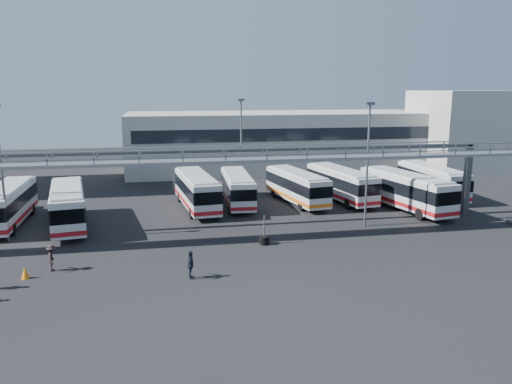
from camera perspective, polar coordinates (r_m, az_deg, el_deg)
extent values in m
plane|color=black|center=(33.10, -2.41, -8.15)|extent=(140.00, 140.00, 0.00)
cube|color=gray|center=(36.45, -3.66, 3.58)|extent=(50.00, 1.80, 0.22)
cube|color=gray|center=(35.49, -3.50, 4.91)|extent=(50.00, 0.10, 0.10)
cube|color=gray|center=(37.16, -3.84, 5.21)|extent=(50.00, 0.10, 0.10)
cube|color=#4C4F54|center=(40.36, -4.38, 4.65)|extent=(45.00, 0.50, 0.35)
cube|color=#9E9E99|center=(71.12, 2.63, 5.86)|extent=(42.00, 14.00, 8.00)
cube|color=#B2B2AD|center=(76.05, 23.32, 6.44)|extent=(14.00, 12.00, 11.00)
cylinder|color=#4C4F54|center=(40.95, -27.03, 1.66)|extent=(0.18, 0.18, 10.00)
cylinder|color=#4C4F54|center=(41.72, 12.60, 2.83)|extent=(0.18, 0.18, 10.00)
cube|color=#4C4F54|center=(41.26, 12.92, 9.84)|extent=(0.70, 0.35, 0.22)
cylinder|color=#4C4F54|center=(53.84, -1.70, 5.05)|extent=(0.18, 0.18, 10.00)
cube|color=#4C4F54|center=(53.49, -1.74, 10.49)|extent=(0.70, 0.35, 0.22)
cube|color=silver|center=(46.51, -26.54, -1.24)|extent=(2.73, 10.96, 2.73)
cube|color=black|center=(46.44, -26.57, -0.85)|extent=(2.79, 11.02, 1.09)
cube|color=maroon|center=(46.71, -26.43, -2.40)|extent=(2.78, 11.01, 0.35)
cube|color=silver|center=(46.24, -26.70, 0.50)|extent=(2.46, 9.87, 0.16)
cylinder|color=black|center=(43.24, -26.05, -3.90)|extent=(0.32, 1.00, 0.99)
cylinder|color=black|center=(50.36, -26.68, -1.88)|extent=(0.32, 1.00, 0.99)
cylinder|color=black|center=(49.84, -24.20, -1.79)|extent=(0.32, 1.00, 0.99)
cube|color=silver|center=(44.02, -20.71, -1.41)|extent=(4.25, 11.25, 2.75)
cube|color=black|center=(43.95, -20.74, -1.00)|extent=(4.32, 11.32, 1.10)
cube|color=maroon|center=(44.24, -20.62, -2.64)|extent=(4.31, 11.31, 0.35)
cube|color=silver|center=(43.73, -20.85, 0.44)|extent=(3.83, 10.13, 0.16)
cylinder|color=black|center=(40.95, -22.16, -4.38)|extent=(0.46, 1.03, 1.00)
cylinder|color=black|center=(40.91, -19.00, -4.16)|extent=(0.46, 1.03, 1.00)
cylinder|color=black|center=(47.77, -21.94, -2.15)|extent=(0.46, 1.03, 1.00)
cylinder|color=black|center=(47.74, -19.24, -1.96)|extent=(0.46, 1.03, 1.00)
cube|color=silver|center=(47.61, -6.81, 0.22)|extent=(3.66, 11.17, 2.74)
cube|color=black|center=(47.55, -6.82, 0.60)|extent=(3.73, 11.24, 1.10)
cube|color=maroon|center=(47.81, -6.78, -0.93)|extent=(3.72, 11.22, 0.35)
cube|color=silver|center=(47.34, -6.85, 1.94)|extent=(3.29, 10.05, 0.16)
cylinder|color=black|center=(44.34, -7.38, -2.41)|extent=(0.40, 1.02, 1.00)
cylinder|color=black|center=(44.75, -4.54, -2.21)|extent=(0.40, 1.02, 1.00)
cylinder|color=black|center=(51.10, -8.72, -0.56)|extent=(0.40, 1.02, 1.00)
cylinder|color=black|center=(51.46, -6.24, -0.41)|extent=(0.40, 1.02, 1.00)
cube|color=silver|center=(49.02, -2.15, 0.49)|extent=(2.73, 10.35, 2.57)
cube|color=black|center=(48.96, -2.15, 0.84)|extent=(2.79, 10.41, 1.03)
cube|color=maroon|center=(49.21, -2.14, -0.55)|extent=(2.78, 10.40, 0.33)
cube|color=silver|center=(48.77, -2.16, 2.05)|extent=(2.45, 9.32, 0.15)
cylinder|color=black|center=(45.99, -2.97, -1.85)|extent=(0.32, 0.94, 0.93)
cylinder|color=black|center=(46.23, -0.39, -1.76)|extent=(0.32, 0.94, 0.93)
cylinder|color=black|center=(52.37, -3.69, -0.18)|extent=(0.32, 0.94, 0.93)
cylinder|color=black|center=(52.59, -1.42, -0.11)|extent=(0.32, 0.94, 0.93)
cube|color=silver|center=(49.99, 4.68, 0.70)|extent=(4.07, 10.65, 2.60)
cube|color=black|center=(49.93, 4.68, 1.05)|extent=(4.14, 10.72, 1.04)
cube|color=orange|center=(50.18, 4.66, -0.33)|extent=(4.12, 10.71, 0.33)
cube|color=silver|center=(49.75, 4.70, 2.26)|extent=(3.66, 9.58, 0.15)
cylinder|color=black|center=(46.87, 5.20, -1.62)|extent=(0.44, 0.98, 0.95)
cylinder|color=black|center=(47.81, 7.50, -1.40)|extent=(0.44, 0.98, 0.95)
cylinder|color=black|center=(52.80, 2.08, -0.06)|extent=(0.44, 0.98, 0.95)
cylinder|color=black|center=(53.63, 4.18, 0.10)|extent=(0.44, 0.98, 0.95)
cube|color=silver|center=(51.54, 9.67, 0.98)|extent=(4.09, 11.02, 2.69)
cube|color=black|center=(51.48, 9.68, 1.33)|extent=(4.16, 11.09, 1.08)
cube|color=maroon|center=(51.73, 9.63, -0.06)|extent=(4.15, 11.08, 0.34)
cube|color=silver|center=(51.30, 9.73, 2.54)|extent=(3.68, 9.92, 0.16)
cylinder|color=black|center=(48.34, 10.47, -1.33)|extent=(0.44, 1.01, 0.98)
cylinder|color=black|center=(49.47, 12.69, -1.13)|extent=(0.44, 1.01, 0.98)
cylinder|color=black|center=(54.26, 6.83, 0.20)|extent=(0.44, 1.01, 0.98)
cylinder|color=black|center=(55.27, 8.88, 0.36)|extent=(0.44, 1.01, 0.98)
cube|color=silver|center=(48.97, 16.71, 0.20)|extent=(4.62, 11.66, 2.84)
cube|color=black|center=(48.91, 16.73, 0.59)|extent=(4.69, 11.73, 1.14)
cube|color=maroon|center=(49.18, 16.64, -0.95)|extent=(4.68, 11.71, 0.36)
cube|color=silver|center=(48.71, 16.81, 1.94)|extent=(4.16, 10.49, 0.17)
cylinder|color=black|center=(45.79, 18.24, -2.43)|extent=(0.49, 1.07, 1.03)
cylinder|color=black|center=(47.29, 20.43, -2.15)|extent=(0.49, 1.07, 1.03)
cylinder|color=black|center=(51.43, 13.11, -0.63)|extent=(0.49, 1.07, 1.03)
cylinder|color=black|center=(52.77, 15.21, -0.43)|extent=(0.49, 1.07, 1.03)
cube|color=silver|center=(55.75, 19.45, 1.28)|extent=(2.45, 10.77, 2.69)
cube|color=black|center=(55.70, 19.47, 1.60)|extent=(2.51, 10.83, 1.08)
cube|color=maroon|center=(55.92, 19.38, 0.32)|extent=(2.50, 10.82, 0.34)
cube|color=silver|center=(55.53, 19.55, 2.72)|extent=(2.21, 9.69, 0.16)
cylinder|color=black|center=(52.54, 20.18, -0.82)|extent=(0.29, 0.98, 0.98)
cylinder|color=black|center=(53.70, 22.20, -0.72)|extent=(0.29, 0.98, 0.98)
cylinder|color=black|center=(58.41, 16.74, 0.61)|extent=(0.29, 0.98, 0.98)
cylinder|color=black|center=(59.46, 18.63, 0.68)|extent=(0.29, 0.98, 0.98)
imported|color=black|center=(34.02, -22.28, -6.99)|extent=(0.79, 1.18, 1.69)
imported|color=black|center=(30.53, -7.49, -8.26)|extent=(0.50, 1.05, 1.73)
cone|color=orange|center=(33.50, -24.89, -8.36)|extent=(0.56, 0.56, 0.74)
cylinder|color=black|center=(36.97, 0.95, -5.81)|extent=(0.76, 0.76, 0.18)
cylinder|color=black|center=(36.91, 0.95, -5.52)|extent=(0.76, 0.76, 0.18)
cylinder|color=black|center=(36.85, 0.95, -5.22)|extent=(0.76, 0.76, 0.18)
cylinder|color=#4C4F54|center=(36.69, 0.96, -4.35)|extent=(0.11, 0.11, 2.19)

